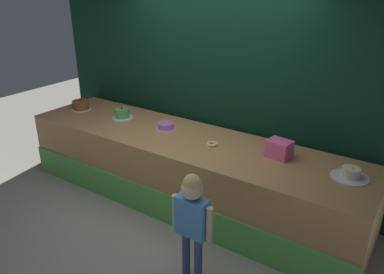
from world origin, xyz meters
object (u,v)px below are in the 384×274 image
at_px(cake_far_left, 81,105).
at_px(cake_center_right, 166,126).
at_px(child_figure, 192,213).
at_px(cake_far_right, 350,174).
at_px(pink_box, 279,149).
at_px(cake_center_left, 122,114).
at_px(donut, 212,144).

height_order(cake_far_left, cake_center_right, cake_far_left).
height_order(child_figure, cake_center_right, child_figure).
bearing_deg(cake_center_right, cake_far_right, 0.06).
distance_m(pink_box, cake_center_right, 1.47).
relative_size(pink_box, cake_far_right, 0.69).
distance_m(cake_far_left, cake_far_right, 3.67).
height_order(child_figure, pink_box, child_figure).
height_order(pink_box, cake_center_left, pink_box).
height_order(cake_far_left, cake_far_right, cake_far_left).
bearing_deg(pink_box, donut, -169.38).
relative_size(pink_box, cake_center_left, 0.84).
xyz_separation_m(cake_center_left, cake_center_right, (0.73, 0.01, -0.02)).
distance_m(cake_far_left, cake_center_left, 0.74).
relative_size(donut, cake_far_left, 0.44).
height_order(donut, cake_far_left, cake_far_left).
xyz_separation_m(pink_box, cake_far_right, (0.73, -0.04, -0.05)).
height_order(pink_box, cake_far_right, pink_box).
distance_m(child_figure, cake_center_right, 1.66).
height_order(pink_box, donut, pink_box).
height_order(child_figure, cake_center_left, child_figure).
relative_size(donut, cake_center_left, 0.43).
bearing_deg(cake_center_right, cake_far_left, -176.86).
xyz_separation_m(cake_far_left, cake_far_right, (3.66, 0.08, -0.02)).
distance_m(child_figure, cake_far_right, 1.56).
bearing_deg(cake_center_right, donut, -7.46).
bearing_deg(cake_far_left, cake_center_right, 3.14).
xyz_separation_m(cake_far_left, cake_center_left, (0.73, 0.07, -0.00)).
xyz_separation_m(donut, cake_center_right, (-0.73, 0.10, 0.02)).
relative_size(donut, cake_far_right, 0.35).
bearing_deg(child_figure, cake_far_right, 48.76).
distance_m(cake_center_left, cake_far_right, 2.93).
distance_m(cake_center_left, cake_center_right, 0.73).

